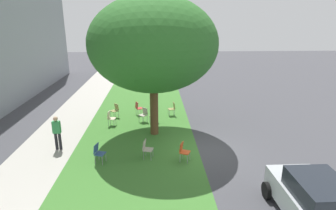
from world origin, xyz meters
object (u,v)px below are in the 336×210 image
chair_0 (147,148)px  pedestrian_0 (57,132)px  chair_2 (111,117)px  chair_6 (154,114)px  chair_1 (115,109)px  chair_3 (99,152)px  parked_car (316,203)px  chair_4 (138,107)px  chair_7 (144,114)px  chair_8 (184,150)px  chair_5 (172,108)px  street_tree (153,44)px

chair_0 → pedestrian_0: 4.45m
chair_2 → chair_6: size_ratio=1.00×
chair_0 → chair_1: bearing=20.9°
chair_3 → parked_car: size_ratio=0.24×
chair_4 → chair_6: size_ratio=1.00×
chair_3 → chair_7: same height
chair_4 → parked_car: 12.07m
chair_4 → chair_8: 6.70m
chair_1 → chair_7: same height
pedestrian_0 → chair_3: bearing=-122.8°
chair_8 → chair_7: bearing=21.0°
chair_5 → pedestrian_0: 7.45m
chair_3 → pedestrian_0: bearing=57.2°
chair_3 → chair_8: same height
chair_6 → chair_7: 0.62m
chair_0 → chair_6: size_ratio=1.00×
chair_2 → pedestrian_0: pedestrian_0 is taller
chair_2 → chair_5: (1.61, -3.74, 0.00)m
chair_0 → pedestrian_0: (1.12, 4.29, 0.41)m
street_tree → chair_2: size_ratio=8.25×
chair_7 → chair_8: same height
chair_0 → chair_2: 4.70m
chair_2 → chair_4: 2.37m
chair_0 → chair_8: bearing=-101.3°
chair_3 → pedestrian_0: pedestrian_0 is taller
chair_4 → chair_7: bearing=-162.3°
chair_0 → pedestrian_0: size_ratio=0.52×
chair_3 → chair_5: 7.05m
chair_8 → parked_car: 5.55m
chair_2 → chair_3: (-4.45, -0.13, 0.00)m
chair_3 → chair_6: bearing=-26.3°
chair_5 → chair_7: (-1.06, 1.81, 0.00)m
chair_6 → chair_7: bearing=81.3°
chair_0 → parked_car: 6.93m
chair_0 → chair_5: size_ratio=1.00×
chair_1 → chair_8: (-5.92, -3.77, 0.00)m
street_tree → chair_4: 5.43m
chair_3 → chair_5: bearing=-30.8°
chair_0 → chair_4: (5.95, 0.69, 0.00)m
chair_0 → chair_1: (5.59, 2.13, 0.00)m
street_tree → chair_5: bearing=-21.9°
parked_car → street_tree: bearing=33.1°
chair_6 → chair_1: bearing=68.0°
chair_3 → chair_6: size_ratio=1.00×
chair_1 → chair_3: bearing=-179.6°
chair_1 → chair_4: size_ratio=1.00×
chair_0 → pedestrian_0: pedestrian_0 is taller
chair_2 → chair_5: 4.07m
chair_5 → chair_8: 6.08m
chair_0 → chair_1: same height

